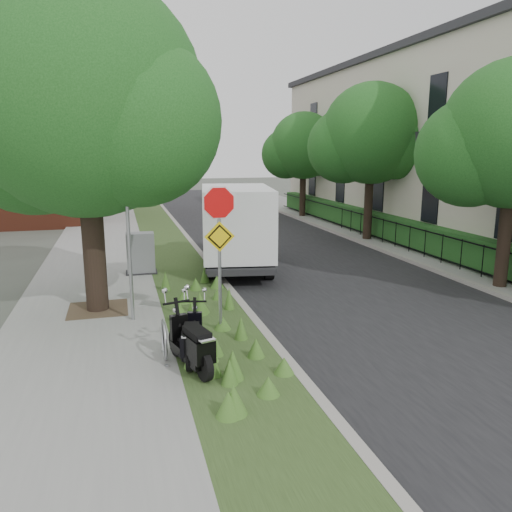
{
  "coord_description": "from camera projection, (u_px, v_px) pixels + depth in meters",
  "views": [
    {
      "loc": [
        -3.36,
        -9.42,
        3.93
      ],
      "look_at": [
        -0.1,
        2.44,
        1.3
      ],
      "focal_mm": 35.0,
      "sensor_mm": 36.0,
      "label": 1
    }
  ],
  "objects": [
    {
      "name": "fence_far",
      "position": [
        371.0,
        226.0,
        21.73
      ],
      "size": [
        0.04,
        24.0,
        1.0
      ],
      "color": "black",
      "rests_on": "ground"
    },
    {
      "name": "footpath_far",
      "position": [
        391.0,
        239.0,
        22.11
      ],
      "size": [
        3.2,
        60.0,
        0.12
      ],
      "primitive_type": "cube",
      "color": "gray",
      "rests_on": "ground"
    },
    {
      "name": "bike_hoop",
      "position": [
        164.0,
        339.0,
        9.2
      ],
      "size": [
        0.06,
        0.78,
        0.77
      ],
      "color": "#A5A8AD",
      "rests_on": "ground"
    },
    {
      "name": "box_truck",
      "position": [
        236.0,
        224.0,
        16.38
      ],
      "size": [
        2.86,
        5.48,
        2.36
      ],
      "color": "#262628",
      "rests_on": "ground"
    },
    {
      "name": "far_tree_a",
      "position": [
        511.0,
        142.0,
        13.44
      ],
      "size": [
        4.6,
        4.1,
        6.22
      ],
      "color": "black",
      "rests_on": "ground"
    },
    {
      "name": "far_tree_b",
      "position": [
        369.0,
        139.0,
        20.93
      ],
      "size": [
        4.83,
        4.31,
        6.56
      ],
      "color": "black",
      "rests_on": "ground"
    },
    {
      "name": "kerb_far",
      "position": [
        356.0,
        240.0,
        21.67
      ],
      "size": [
        0.2,
        60.0,
        0.13
      ],
      "primitive_type": "cube",
      "color": "#9E9991",
      "rests_on": "ground"
    },
    {
      "name": "brick_building",
      "position": [
        2.0,
        144.0,
        27.97
      ],
      "size": [
        9.4,
        10.4,
        8.3
      ],
      "color": "maroon",
      "rests_on": "ground"
    },
    {
      "name": "far_tree_c",
      "position": [
        302.0,
        149.0,
        28.56
      ],
      "size": [
        4.37,
        3.89,
        5.93
      ],
      "color": "black",
      "rests_on": "ground"
    },
    {
      "name": "verge",
      "position": [
        171.0,
        250.0,
        19.6
      ],
      "size": [
        2.0,
        60.0,
        0.12
      ],
      "primitive_type": "cube",
      "color": "#31471E",
      "rests_on": "ground"
    },
    {
      "name": "utility_cabinet",
      "position": [
        141.0,
        254.0,
        15.61
      ],
      "size": [
        0.97,
        0.66,
        1.28
      ],
      "color": "#262628",
      "rests_on": "ground"
    },
    {
      "name": "scooter_near",
      "position": [
        194.0,
        350.0,
        8.67
      ],
      "size": [
        0.66,
        1.7,
        0.83
      ],
      "color": "black",
      "rests_on": "ground"
    },
    {
      "name": "ground",
      "position": [
        291.0,
        339.0,
        10.57
      ],
      "size": [
        120.0,
        120.0,
        0.0
      ],
      "primitive_type": "plane",
      "color": "#4C5147",
      "rests_on": "ground"
    },
    {
      "name": "hedge_far",
      "position": [
        386.0,
        225.0,
        21.91
      ],
      "size": [
        1.0,
        24.0,
        1.1
      ],
      "primitive_type": "cube",
      "color": "#1F4C1B",
      "rests_on": "footpath_far"
    },
    {
      "name": "terrace_houses",
      "position": [
        463.0,
        144.0,
        22.11
      ],
      "size": [
        7.4,
        26.4,
        8.2
      ],
      "color": "beige",
      "rests_on": "ground"
    },
    {
      "name": "scooter_far",
      "position": [
        192.0,
        343.0,
        9.07
      ],
      "size": [
        0.56,
        1.53,
        0.74
      ],
      "color": "black",
      "rests_on": "ground"
    },
    {
      "name": "sidewalk_near",
      "position": [
        98.0,
        254.0,
        18.89
      ],
      "size": [
        3.5,
        60.0,
        0.12
      ],
      "primitive_type": "cube",
      "color": "gray",
      "rests_on": "ground"
    },
    {
      "name": "kerb_near",
      "position": [
        196.0,
        249.0,
        19.86
      ],
      "size": [
        0.2,
        60.0,
        0.13
      ],
      "primitive_type": "cube",
      "color": "#9E9991",
      "rests_on": "ground"
    },
    {
      "name": "road",
      "position": [
        280.0,
        246.0,
        20.78
      ],
      "size": [
        7.0,
        60.0,
        0.01
      ],
      "primitive_type": "cube",
      "color": "black",
      "rests_on": "ground"
    },
    {
      "name": "street_tree_main",
      "position": [
        81.0,
        110.0,
        11.21
      ],
      "size": [
        6.21,
        5.54,
        7.66
      ],
      "color": "black",
      "rests_on": "ground"
    },
    {
      "name": "sign_assembly",
      "position": [
        219.0,
        229.0,
        10.27
      ],
      "size": [
        0.94,
        0.08,
        3.22
      ],
      "color": "#A5A8AD",
      "rests_on": "ground"
    },
    {
      "name": "bare_post",
      "position": [
        129.0,
        233.0,
        11.0
      ],
      "size": [
        0.08,
        0.08,
        4.0
      ],
      "color": "#A5A8AD",
      "rests_on": "ground"
    }
  ]
}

